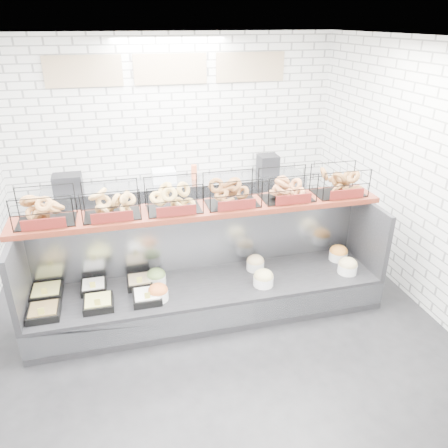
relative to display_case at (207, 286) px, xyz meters
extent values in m
plane|color=black|center=(0.02, -0.34, -0.32)|extent=(5.50, 5.50, 0.00)
cube|color=silver|center=(0.02, 2.41, 1.18)|extent=(5.00, 0.02, 3.00)
cube|color=silver|center=(2.52, -0.34, 1.18)|extent=(0.02, 5.50, 3.00)
cube|color=white|center=(0.02, -0.34, 2.68)|extent=(5.00, 5.50, 0.02)
cube|color=tan|center=(-1.18, 2.38, 2.18)|extent=(1.05, 0.03, 0.42)
cube|color=tan|center=(0.02, 2.38, 2.18)|extent=(1.05, 0.03, 0.42)
cube|color=tan|center=(1.22, 2.38, 2.18)|extent=(1.05, 0.03, 0.42)
cube|color=black|center=(0.02, -0.04, -0.12)|extent=(4.00, 0.90, 0.40)
cube|color=#93969B|center=(0.02, -0.48, -0.10)|extent=(4.00, 0.03, 0.28)
cube|color=#93969B|center=(0.02, 0.37, 0.48)|extent=(4.00, 0.08, 0.80)
cube|color=black|center=(-1.95, -0.04, 0.48)|extent=(0.06, 0.90, 0.80)
cube|color=black|center=(1.99, -0.04, 0.48)|extent=(0.06, 0.90, 0.80)
cube|color=black|center=(-1.75, -0.23, 0.12)|extent=(0.32, 0.32, 0.08)
cube|color=brown|center=(-1.75, -0.23, 0.15)|extent=(0.27, 0.27, 0.04)
cube|color=#DECE4D|center=(-1.75, -0.34, 0.21)|extent=(0.06, 0.01, 0.08)
cube|color=black|center=(-1.76, 0.14, 0.12)|extent=(0.33, 0.33, 0.08)
cube|color=#D2CD6B|center=(-1.76, 0.14, 0.15)|extent=(0.28, 0.28, 0.04)
cube|color=#DECE4D|center=(-1.76, 0.02, 0.21)|extent=(0.06, 0.01, 0.08)
cube|color=black|center=(-1.21, -0.21, 0.12)|extent=(0.31, 0.31, 0.08)
cube|color=#CBC968|center=(-1.21, -0.21, 0.15)|extent=(0.26, 0.26, 0.04)
cube|color=#DECE4D|center=(-1.21, -0.32, 0.21)|extent=(0.06, 0.01, 0.08)
cube|color=black|center=(-1.26, 0.12, 0.12)|extent=(0.27, 0.27, 0.08)
cube|color=white|center=(-1.26, 0.12, 0.15)|extent=(0.23, 0.23, 0.04)
cube|color=#DECE4D|center=(-1.26, 0.02, 0.21)|extent=(0.06, 0.01, 0.08)
cube|color=black|center=(-0.70, -0.22, 0.12)|extent=(0.30, 0.30, 0.08)
cube|color=white|center=(-0.70, -0.22, 0.15)|extent=(0.26, 0.26, 0.04)
cube|color=#DECE4D|center=(-0.70, -0.33, 0.21)|extent=(0.06, 0.01, 0.08)
cube|color=black|center=(-0.76, 0.10, 0.12)|extent=(0.28, 0.28, 0.08)
cube|color=tan|center=(-0.76, 0.10, 0.15)|extent=(0.24, 0.24, 0.04)
cube|color=#DECE4D|center=(-0.76, 0.00, 0.21)|extent=(0.06, 0.01, 0.08)
cylinder|color=white|center=(-0.58, -0.23, 0.13)|extent=(0.22, 0.22, 0.11)
ellipsoid|color=#C7612A|center=(-0.58, -0.23, 0.19)|extent=(0.21, 0.21, 0.15)
cylinder|color=white|center=(-0.57, 0.09, 0.13)|extent=(0.22, 0.22, 0.11)
ellipsoid|color=olive|center=(-0.57, 0.09, 0.19)|extent=(0.21, 0.21, 0.15)
cylinder|color=white|center=(0.61, -0.24, 0.13)|extent=(0.23, 0.23, 0.11)
ellipsoid|color=tan|center=(0.61, -0.24, 0.19)|extent=(0.23, 0.23, 0.16)
cylinder|color=white|center=(0.63, 0.11, 0.13)|extent=(0.21, 0.21, 0.11)
ellipsoid|color=#D1B480|center=(0.63, 0.11, 0.19)|extent=(0.21, 0.21, 0.15)
cylinder|color=white|center=(1.67, -0.23, 0.13)|extent=(0.23, 0.23, 0.11)
ellipsoid|color=tan|center=(1.67, -0.23, 0.19)|extent=(0.22, 0.22, 0.16)
cylinder|color=white|center=(1.71, 0.09, 0.13)|extent=(0.23, 0.23, 0.11)
ellipsoid|color=orange|center=(1.71, 0.09, 0.19)|extent=(0.22, 0.22, 0.16)
cube|color=#511B11|center=(0.02, 0.18, 0.91)|extent=(4.10, 0.50, 0.06)
cube|color=black|center=(-1.63, 0.18, 1.11)|extent=(0.60, 0.38, 0.34)
cube|color=#56130F|center=(-1.63, -0.03, 1.01)|extent=(0.42, 0.02, 0.11)
cube|color=black|center=(-0.97, 0.18, 1.11)|extent=(0.60, 0.38, 0.34)
cube|color=#56130F|center=(-0.97, -0.03, 1.01)|extent=(0.42, 0.02, 0.11)
cube|color=black|center=(-0.31, 0.18, 1.11)|extent=(0.60, 0.38, 0.34)
cube|color=#56130F|center=(-0.31, -0.03, 1.01)|extent=(0.42, 0.02, 0.11)
cube|color=black|center=(0.34, 0.18, 1.11)|extent=(0.60, 0.38, 0.34)
cube|color=#56130F|center=(0.34, -0.03, 1.01)|extent=(0.42, 0.02, 0.11)
cube|color=black|center=(1.00, 0.18, 1.11)|extent=(0.60, 0.38, 0.34)
cube|color=#56130F|center=(1.00, -0.03, 1.01)|extent=(0.42, 0.02, 0.11)
cube|color=black|center=(1.66, 0.18, 1.11)|extent=(0.60, 0.38, 0.34)
cube|color=#56130F|center=(1.66, -0.03, 1.01)|extent=(0.42, 0.02, 0.11)
cube|color=#93969B|center=(0.02, 2.09, 0.13)|extent=(4.00, 0.60, 0.90)
cube|color=black|center=(-1.59, 2.08, 0.70)|extent=(0.40, 0.30, 0.24)
cube|color=silver|center=(-0.20, 2.14, 0.67)|extent=(0.35, 0.28, 0.18)
cylinder|color=#DB6136|center=(0.27, 2.14, 0.69)|extent=(0.09, 0.09, 0.22)
cube|color=black|center=(1.46, 2.11, 0.73)|extent=(0.30, 0.30, 0.30)
camera|label=1|loc=(-0.86, -4.21, 2.83)|focal=35.00mm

